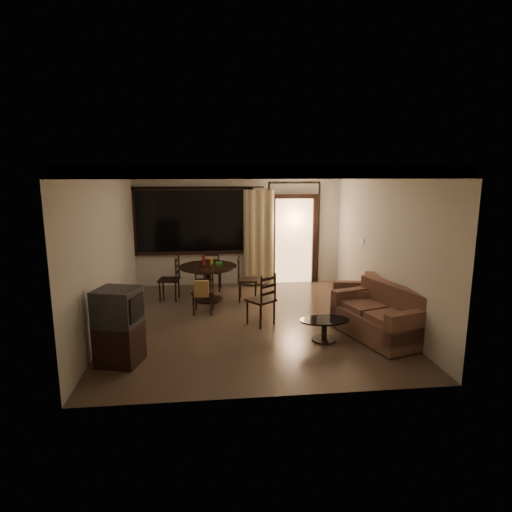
{
  "coord_description": "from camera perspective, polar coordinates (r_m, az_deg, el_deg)",
  "views": [
    {
      "loc": [
        -0.73,
        -7.56,
        2.74
      ],
      "look_at": [
        0.13,
        0.2,
        1.2
      ],
      "focal_mm": 30.0,
      "sensor_mm": 36.0,
      "label": 1
    }
  ],
  "objects": [
    {
      "name": "coffee_table",
      "position": [
        7.21,
        9.1,
        -9.25
      ],
      "size": [
        0.83,
        0.5,
        0.36
      ],
      "rotation": [
        0.0,
        0.0,
        -0.32
      ],
      "color": "black",
      "rests_on": "ground"
    },
    {
      "name": "dining_chair_north",
      "position": [
        10.08,
        -5.81,
        -2.98
      ],
      "size": [
        0.47,
        0.47,
        0.95
      ],
      "rotation": [
        0.0,
        0.0,
        3.02
      ],
      "color": "black",
      "rests_on": "ground"
    },
    {
      "name": "dining_chair_east",
      "position": [
        9.26,
        -1.19,
        -4.21
      ],
      "size": [
        0.47,
        0.47,
        0.95
      ],
      "rotation": [
        0.0,
        0.0,
        1.45
      ],
      "color": "black",
      "rests_on": "ground"
    },
    {
      "name": "dining_chair_south",
      "position": [
        8.5,
        -7.05,
        -5.55
      ],
      "size": [
        0.47,
        0.52,
        0.95
      ],
      "rotation": [
        0.0,
        0.0,
        -0.12
      ],
      "color": "black",
      "rests_on": "ground"
    },
    {
      "name": "dining_table",
      "position": [
        9.24,
        -6.38,
        -2.26
      ],
      "size": [
        1.22,
        1.22,
        0.98
      ],
      "rotation": [
        0.0,
        0.0,
        -0.12
      ],
      "color": "black",
      "rests_on": "ground"
    },
    {
      "name": "dining_chair_west",
      "position": [
        9.46,
        -11.4,
        -4.1
      ],
      "size": [
        0.47,
        0.47,
        0.95
      ],
      "rotation": [
        0.0,
        0.0,
        -1.69
      ],
      "color": "black",
      "rests_on": "ground"
    },
    {
      "name": "armchair",
      "position": [
        8.35,
        13.49,
        -5.88
      ],
      "size": [
        0.94,
        0.94,
        0.81
      ],
      "rotation": [
        0.0,
        0.0,
        -0.19
      ],
      "color": "#412A1E",
      "rests_on": "ground"
    },
    {
      "name": "ground",
      "position": [
        8.07,
        -0.77,
        -8.66
      ],
      "size": [
        5.5,
        5.5,
        0.0
      ],
      "primitive_type": "plane",
      "color": "#7F6651",
      "rests_on": "ground"
    },
    {
      "name": "sofa",
      "position": [
        7.53,
        16.37,
        -7.88
      ],
      "size": [
        1.28,
        1.77,
        0.85
      ],
      "rotation": [
        0.0,
        0.0,
        0.3
      ],
      "color": "#412A1E",
      "rests_on": "ground"
    },
    {
      "name": "side_chair",
      "position": [
        7.82,
        0.7,
        -7.11
      ],
      "size": [
        0.6,
        0.6,
        0.96
      ],
      "rotation": [
        0.0,
        0.0,
        3.79
      ],
      "color": "black",
      "rests_on": "ground"
    },
    {
      "name": "tv_cabinet",
      "position": [
        6.51,
        -17.82,
        -8.92
      ],
      "size": [
        0.71,
        0.67,
        1.12
      ],
      "rotation": [
        0.0,
        0.0,
        -0.29
      ],
      "color": "black",
      "rests_on": "ground"
    },
    {
      "name": "room_shell",
      "position": [
        9.47,
        1.75,
        5.67
      ],
      "size": [
        5.5,
        6.7,
        5.5
      ],
      "color": "beige",
      "rests_on": "ground"
    }
  ]
}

